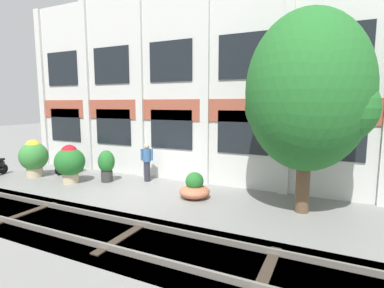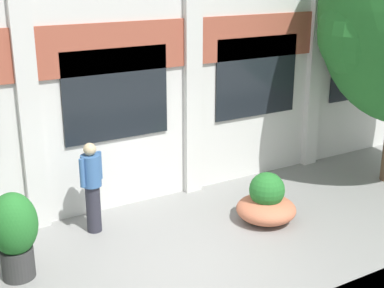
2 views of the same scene
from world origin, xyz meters
name	(u,v)px [view 1 (image 1 of 2)]	position (x,y,z in m)	size (l,w,h in m)	color
ground_plane	(138,195)	(0.00, 0.00, 0.00)	(80.00, 80.00, 0.00)	gray
apartment_facade	(174,86)	(0.00, 2.76, 4.12)	(16.43, 0.64, 8.29)	silver
rail_tracks	(73,229)	(0.00, -3.09, -0.13)	(24.07, 2.80, 0.43)	#5B5449
broadleaf_tree	(307,95)	(5.67, 0.77, 3.61)	(3.83, 3.64, 6.11)	brown
potted_plant_stone_basin	(34,156)	(-6.01, 0.24, 0.95)	(1.26, 1.26, 1.72)	tan
potted_plant_glazed_jar	(106,164)	(-2.35, 0.97, 0.76)	(0.71, 0.71, 1.37)	#333333
potted_plant_fluted_column	(70,162)	(-3.63, 0.16, 0.91)	(1.25, 1.25, 1.65)	tan
potted_plant_wide_bowl	(195,188)	(2.05, 0.57, 0.36)	(1.10, 1.10, 0.94)	#B76647
scooter_near_curb	(68,165)	(-5.02, 1.29, 0.44)	(0.69, 1.33, 0.98)	black
resident_by_doorway	(147,161)	(-0.82, 1.81, 0.88)	(0.48, 0.34, 1.65)	#282833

